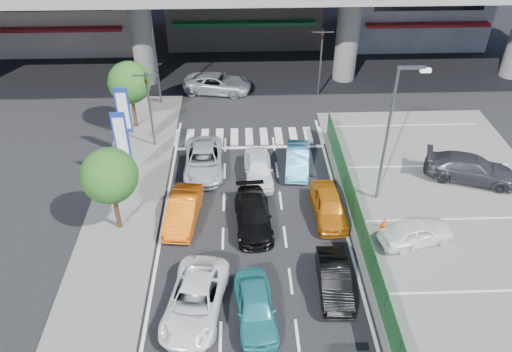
{
  "coord_description": "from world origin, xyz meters",
  "views": [
    {
      "loc": [
        -0.59,
        -15.89,
        17.57
      ],
      "look_at": [
        0.18,
        5.17,
        2.34
      ],
      "focal_mm": 35.0,
      "sensor_mm": 36.0,
      "label": 1
    }
  ],
  "objects_px": {
    "taxi_orange_right": "(329,206)",
    "parked_sedan_white": "(417,232)",
    "hatch_black_mid_right": "(334,280)",
    "traffic_light_right": "(322,46)",
    "taxi_teal_mid": "(255,307)",
    "tree_near": "(109,176)",
    "wagon_silver_front_left": "(204,160)",
    "taxi_orange_left": "(183,211)",
    "tree_far": "(129,83)",
    "sedan_white_mid_left": "(195,300)",
    "sedan_white_front_mid": "(258,169)",
    "crossing_wagon_silver": "(217,83)",
    "street_lamp_right": "(392,125)",
    "signboard_far": "(124,113)",
    "street_lamp_left": "(156,42)",
    "signboard_near": "(121,139)",
    "sedan_black_mid": "(253,215)",
    "parked_sedan_dgrey": "(471,169)",
    "kei_truck_front_right": "(297,160)",
    "traffic_light_left": "(148,92)",
    "traffic_cone": "(384,222)"
  },
  "relations": [
    {
      "from": "traffic_light_right",
      "to": "wagon_silver_front_left",
      "type": "relative_size",
      "value": 1.05
    },
    {
      "from": "traffic_light_left",
      "to": "sedan_black_mid",
      "type": "xyz_separation_m",
      "value": [
        6.19,
        -7.98,
        -3.28
      ]
    },
    {
      "from": "sedan_white_front_mid",
      "to": "wagon_silver_front_left",
      "type": "bearing_deg",
      "value": 161.11
    },
    {
      "from": "tree_far",
      "to": "wagon_silver_front_left",
      "type": "relative_size",
      "value": 0.97
    },
    {
      "from": "street_lamp_left",
      "to": "tree_near",
      "type": "height_order",
      "value": "street_lamp_left"
    },
    {
      "from": "tree_far",
      "to": "taxi_orange_right",
      "type": "height_order",
      "value": "tree_far"
    },
    {
      "from": "sedan_black_mid",
      "to": "taxi_teal_mid",
      "type": "bearing_deg",
      "value": -94.28
    },
    {
      "from": "kei_truck_front_right",
      "to": "hatch_black_mid_right",
      "type": "bearing_deg",
      "value": -79.5
    },
    {
      "from": "sedan_white_mid_left",
      "to": "parked_sedan_white",
      "type": "relative_size",
      "value": 1.31
    },
    {
      "from": "tree_near",
      "to": "sedan_white_mid_left",
      "type": "relative_size",
      "value": 0.97
    },
    {
      "from": "hatch_black_mid_right",
      "to": "traffic_light_right",
      "type": "bearing_deg",
      "value": 86.13
    },
    {
      "from": "street_lamp_right",
      "to": "signboard_far",
      "type": "height_order",
      "value": "street_lamp_right"
    },
    {
      "from": "taxi_orange_left",
      "to": "sedan_black_mid",
      "type": "relative_size",
      "value": 0.93
    },
    {
      "from": "traffic_cone",
      "to": "traffic_light_right",
      "type": "bearing_deg",
      "value": 94.77
    },
    {
      "from": "traffic_light_left",
      "to": "sedan_black_mid",
      "type": "height_order",
      "value": "traffic_light_left"
    },
    {
      "from": "traffic_light_left",
      "to": "tree_near",
      "type": "relative_size",
      "value": 1.08
    },
    {
      "from": "tree_near",
      "to": "taxi_orange_right",
      "type": "distance_m",
      "value": 11.39
    },
    {
      "from": "street_lamp_left",
      "to": "signboard_far",
      "type": "bearing_deg",
      "value": -100.31
    },
    {
      "from": "tree_near",
      "to": "tree_far",
      "type": "xyz_separation_m",
      "value": [
        -0.8,
        10.5,
        0.0
      ]
    },
    {
      "from": "signboard_near",
      "to": "hatch_black_mid_right",
      "type": "distance_m",
      "value": 13.92
    },
    {
      "from": "sedan_white_mid_left",
      "to": "taxi_orange_left",
      "type": "xyz_separation_m",
      "value": [
        -1.01,
        6.05,
        0.0
      ]
    },
    {
      "from": "taxi_teal_mid",
      "to": "taxi_orange_left",
      "type": "xyz_separation_m",
      "value": [
        -3.58,
        6.49,
        0.0
      ]
    },
    {
      "from": "signboard_far",
      "to": "taxi_orange_left",
      "type": "distance_m",
      "value": 7.95
    },
    {
      "from": "signboard_far",
      "to": "taxi_orange_right",
      "type": "xyz_separation_m",
      "value": [
        11.65,
        -6.42,
        -2.37
      ]
    },
    {
      "from": "street_lamp_left",
      "to": "crossing_wagon_silver",
      "type": "bearing_deg",
      "value": 24.49
    },
    {
      "from": "taxi_orange_right",
      "to": "wagon_silver_front_left",
      "type": "height_order",
      "value": "same"
    },
    {
      "from": "street_lamp_left",
      "to": "signboard_near",
      "type": "distance_m",
      "value": 10.19
    },
    {
      "from": "taxi_orange_right",
      "to": "parked_sedan_white",
      "type": "relative_size",
      "value": 1.07
    },
    {
      "from": "traffic_light_left",
      "to": "kei_truck_front_right",
      "type": "bearing_deg",
      "value": -17.62
    },
    {
      "from": "sedan_white_mid_left",
      "to": "wagon_silver_front_left",
      "type": "xyz_separation_m",
      "value": [
        -0.16,
        10.77,
        0.0
      ]
    },
    {
      "from": "wagon_silver_front_left",
      "to": "traffic_cone",
      "type": "distance_m",
      "value": 11.24
    },
    {
      "from": "traffic_light_left",
      "to": "street_lamp_left",
      "type": "xyz_separation_m",
      "value": [
        -0.13,
        6.0,
        0.83
      ]
    },
    {
      "from": "sedan_black_mid",
      "to": "crossing_wagon_silver",
      "type": "xyz_separation_m",
      "value": [
        -2.27,
        15.82,
        0.07
      ]
    },
    {
      "from": "traffic_light_left",
      "to": "traffic_cone",
      "type": "height_order",
      "value": "traffic_light_left"
    },
    {
      "from": "street_lamp_left",
      "to": "hatch_black_mid_right",
      "type": "height_order",
      "value": "street_lamp_left"
    },
    {
      "from": "sedan_black_mid",
      "to": "parked_sedan_dgrey",
      "type": "xyz_separation_m",
      "value": [
        12.88,
        3.55,
        0.16
      ]
    },
    {
      "from": "signboard_near",
      "to": "tree_far",
      "type": "xyz_separation_m",
      "value": [
        -0.6,
        6.51,
        0.32
      ]
    },
    {
      "from": "tree_far",
      "to": "sedan_white_front_mid",
      "type": "bearing_deg",
      "value": -37.49
    },
    {
      "from": "taxi_teal_mid",
      "to": "tree_near",
      "type": "bearing_deg",
      "value": 133.83
    },
    {
      "from": "crossing_wagon_silver",
      "to": "street_lamp_right",
      "type": "bearing_deg",
      "value": -135.74
    },
    {
      "from": "hatch_black_mid_right",
      "to": "wagon_silver_front_left",
      "type": "relative_size",
      "value": 0.78
    },
    {
      "from": "taxi_orange_left",
      "to": "parked_sedan_white",
      "type": "bearing_deg",
      "value": -3.75
    },
    {
      "from": "taxi_orange_right",
      "to": "traffic_cone",
      "type": "xyz_separation_m",
      "value": [
        2.75,
        -1.13,
        -0.25
      ]
    },
    {
      "from": "parked_sedan_dgrey",
      "to": "crossing_wagon_silver",
      "type": "bearing_deg",
      "value": 70.32
    },
    {
      "from": "street_lamp_right",
      "to": "signboard_near",
      "type": "xyz_separation_m",
      "value": [
        -14.37,
        1.99,
        -1.71
      ]
    },
    {
      "from": "traffic_light_right",
      "to": "taxi_teal_mid",
      "type": "distance_m",
      "value": 21.98
    },
    {
      "from": "tree_far",
      "to": "parked_sedan_white",
      "type": "xyz_separation_m",
      "value": [
        15.91,
        -12.15,
        -2.68
      ]
    },
    {
      "from": "tree_far",
      "to": "taxi_orange_left",
      "type": "xyz_separation_m",
      "value": [
        4.1,
        -10.02,
        -2.7
      ]
    },
    {
      "from": "signboard_far",
      "to": "traffic_cone",
      "type": "bearing_deg",
      "value": -27.66
    },
    {
      "from": "crossing_wagon_silver",
      "to": "parked_sedan_white",
      "type": "bearing_deg",
      "value": -139.35
    }
  ]
}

